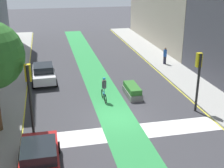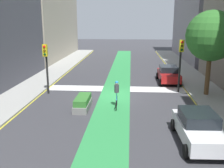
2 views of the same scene
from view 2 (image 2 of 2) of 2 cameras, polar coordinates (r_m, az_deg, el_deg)
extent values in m
plane|color=#38383D|center=(20.91, 0.62, -2.48)|extent=(120.00, 120.00, 0.00)
cube|color=#2D8C47|center=(20.91, 0.67, -2.47)|extent=(2.40, 60.00, 0.01)
cube|color=silver|center=(22.83, 0.93, -1.05)|extent=(12.00, 1.80, 0.01)
cube|color=#9E9E99|center=(21.78, 20.74, -2.53)|extent=(3.00, 60.00, 0.15)
cube|color=yellow|center=(21.42, 16.88, -2.68)|extent=(0.16, 60.00, 0.01)
cube|color=#9E9E99|center=(22.60, -18.73, -1.78)|extent=(3.00, 60.00, 0.15)
cube|color=yellow|center=(22.08, -15.13, -2.06)|extent=(0.16, 60.00, 0.01)
cube|color=gray|center=(42.47, 20.24, 15.15)|extent=(6.99, 18.19, 14.77)
cylinder|color=black|center=(21.58, -14.05, 3.15)|extent=(0.16, 0.16, 4.04)
cube|color=gold|center=(21.17, -14.46, 7.16)|extent=(0.35, 0.28, 0.95)
sphere|color=red|center=(21.00, -14.63, 7.92)|extent=(0.20, 0.20, 0.20)
sphere|color=#4C380C|center=(21.04, -14.58, 7.11)|extent=(0.20, 0.20, 0.20)
sphere|color=#0C3814|center=(21.07, -14.53, 6.30)|extent=(0.20, 0.20, 0.20)
cylinder|color=black|center=(22.08, 14.64, 3.76)|extent=(0.16, 0.16, 4.35)
cube|color=gold|center=(21.66, 15.01, 8.09)|extent=(0.35, 0.28, 0.95)
sphere|color=red|center=(21.50, 15.13, 8.84)|extent=(0.20, 0.20, 0.20)
sphere|color=#4C380C|center=(21.52, 15.08, 8.05)|extent=(0.20, 0.20, 0.20)
sphere|color=#0C3814|center=(21.55, 15.03, 7.26)|extent=(0.20, 0.20, 0.20)
cube|color=#A51919|center=(25.61, 12.27, 1.83)|extent=(1.81, 4.21, 0.70)
cube|color=black|center=(25.69, 12.29, 3.29)|extent=(1.61, 2.00, 0.55)
cylinder|color=black|center=(24.42, 14.78, 0.25)|extent=(0.22, 0.64, 0.64)
cylinder|color=black|center=(24.15, 10.58, 0.33)|extent=(0.22, 0.64, 0.64)
cylinder|color=black|center=(27.25, 13.70, 1.72)|extent=(0.22, 0.64, 0.64)
cylinder|color=black|center=(27.01, 9.93, 1.80)|extent=(0.22, 0.64, 0.64)
cube|color=silver|center=(13.53, 18.41, -9.65)|extent=(1.94, 4.26, 0.70)
cube|color=black|center=(13.48, 18.38, -6.88)|extent=(1.67, 2.05, 0.55)
cylinder|color=black|center=(12.17, 16.01, -14.05)|extent=(0.24, 0.65, 0.64)
cylinder|color=black|center=(15.22, 20.09, -8.54)|extent=(0.24, 0.65, 0.64)
cylinder|color=black|center=(14.77, 13.35, -8.74)|extent=(0.24, 0.65, 0.64)
torus|color=black|center=(17.46, 0.94, -4.68)|extent=(0.07, 0.68, 0.68)
torus|color=black|center=(18.46, 1.06, -3.63)|extent=(0.07, 0.68, 0.68)
cylinder|color=#2672BF|center=(17.90, 1.00, -3.59)|extent=(0.08, 0.95, 0.06)
cylinder|color=#2672BF|center=(17.97, 1.02, -2.63)|extent=(0.05, 0.05, 0.50)
cylinder|color=#3F3F47|center=(17.82, 1.03, -1.01)|extent=(0.32, 0.32, 0.55)
sphere|color=beige|center=(17.73, 1.03, 0.19)|extent=(0.22, 0.22, 0.22)
sphere|color=#268CCC|center=(17.72, 1.03, 0.32)|extent=(0.23, 0.23, 0.23)
cylinder|color=brown|center=(21.59, 20.27, 2.01)|extent=(0.36, 0.36, 3.24)
sphere|color=#2D6B28|center=(21.22, 20.95, 9.83)|extent=(3.82, 3.82, 3.82)
cube|color=slate|center=(17.89, -6.42, -4.69)|extent=(0.94, 2.57, 0.45)
cube|color=#33722D|center=(17.76, -6.45, -3.39)|extent=(0.85, 2.31, 0.40)
camera|label=1|loc=(37.86, 9.10, 18.80)|focal=49.44mm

